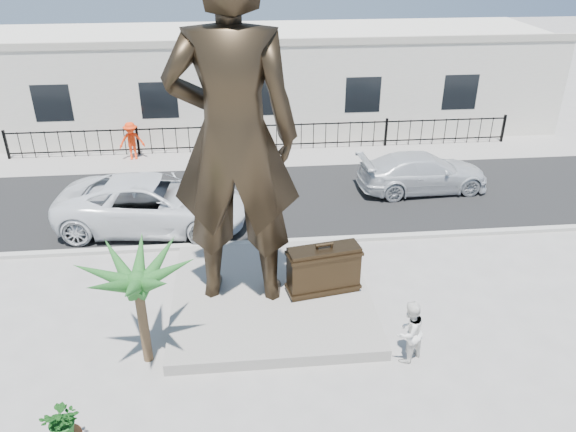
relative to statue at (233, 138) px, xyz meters
name	(u,v)px	position (x,y,z in m)	size (l,w,h in m)	color
ground	(296,336)	(1.32, -1.67, -4.58)	(100.00, 100.00, 0.00)	#9E9991
street	(272,196)	(1.32, 6.33, -4.58)	(40.00, 7.00, 0.01)	black
curb	(280,242)	(1.32, 2.83, -4.52)	(40.00, 0.25, 0.12)	#A5A399
far_sidewalk	(266,157)	(1.32, 10.33, -4.57)	(40.00, 2.50, 0.02)	#9E9991
plinth	(271,296)	(0.82, -0.17, -4.43)	(5.20, 5.20, 0.30)	gray
fence	(264,137)	(1.32, 11.13, -3.98)	(22.00, 0.10, 1.20)	black
building	(259,78)	(1.32, 15.33, -2.38)	(28.00, 7.00, 4.40)	silver
statue	(233,138)	(0.00, 0.00, 0.00)	(3.12, 2.05, 8.57)	black
suitcase	(324,270)	(2.20, -0.24, -3.62)	(1.87, 0.60, 1.32)	black
tourist	(409,332)	(3.79, -2.71, -3.80)	(0.76, 0.60, 1.57)	white
car_white	(154,203)	(-2.72, 4.39, -3.71)	(2.86, 6.19, 1.72)	white
car_silver	(423,172)	(7.01, 6.37, -3.86)	(1.99, 4.89, 1.42)	silver
worker	(132,141)	(-4.34, 10.59, -3.75)	(1.05, 0.61, 1.63)	#FF360D
palm_tree	(149,359)	(-2.20, -2.16, -4.58)	(1.80, 1.80, 3.20)	#1E541E
shrub	(63,420)	(-3.39, -4.59, -3.78)	(0.72, 0.63, 0.80)	#1E5D1E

